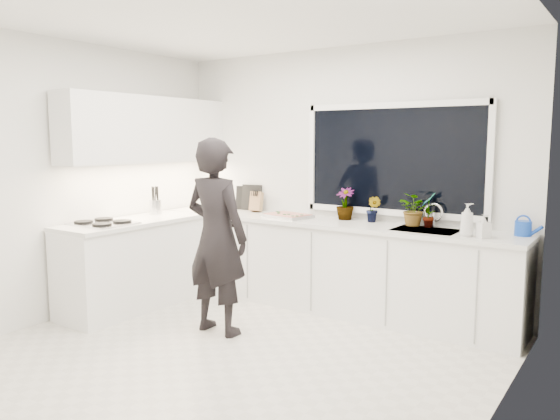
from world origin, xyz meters
The scene contains 25 objects.
floor centered at (0.00, 0.00, -0.01)m, with size 4.00×3.50×0.02m, color beige.
wall_back centered at (0.00, 1.76, 1.35)m, with size 4.00×0.02×2.70m, color white.
wall_left centered at (-2.01, 0.00, 1.35)m, with size 0.02×3.50×2.70m, color white.
wall_right centered at (2.01, 0.00, 1.35)m, with size 0.02×3.50×2.70m, color white.
ceiling centered at (0.00, 0.00, 2.71)m, with size 4.00×3.50×0.02m, color white.
window centered at (0.60, 1.73, 1.55)m, with size 1.80×0.02×1.00m, color black.
base_cabinets_back centered at (0.00, 1.45, 0.44)m, with size 3.92×0.58×0.88m, color white.
base_cabinets_left centered at (-1.67, 0.35, 0.44)m, with size 0.58×1.60×0.88m, color white.
countertop_back centered at (0.00, 1.44, 0.90)m, with size 3.94×0.62×0.04m, color silver.
countertop_left centered at (-1.67, 0.35, 0.90)m, with size 0.62×1.60×0.04m, color silver.
upper_cabinets centered at (-1.79, 0.70, 1.85)m, with size 0.34×2.10×0.70m, color white.
sink centered at (1.05, 1.45, 0.87)m, with size 0.58×0.42×0.14m, color silver.
faucet centered at (1.05, 1.65, 1.03)m, with size 0.03×0.03×0.22m, color silver.
stovetop centered at (-1.69, 0.00, 0.94)m, with size 0.56×0.48×0.03m, color black.
person centered at (-0.45, 0.26, 0.88)m, with size 0.64×0.42×1.76m, color black.
pizza_tray centered at (-0.45, 1.42, 0.94)m, with size 0.48×0.35×0.03m, color silver.
pizza centered at (-0.45, 1.42, 0.95)m, with size 0.43×0.31×0.01m, color red.
watering_can centered at (1.85, 1.61, 0.98)m, with size 0.14×0.14×0.13m, color #123EAE.
paper_towel_roll centered at (-1.66, 1.55, 1.05)m, with size 0.11×0.11×0.26m, color white.
knife_block centered at (-1.00, 1.59, 1.03)m, with size 0.13×0.10×0.22m, color #A37B4C.
utensil_crock centered at (-1.81, 0.80, 1.00)m, with size 0.13×0.13×0.16m, color #AAAAAF.
picture_frame_large centered at (-1.24, 1.69, 1.06)m, with size 0.22×0.02×0.28m, color black.
picture_frame_small centered at (-1.14, 1.69, 1.07)m, with size 0.25×0.02×0.30m, color black.
herb_plants centered at (0.67, 1.61, 1.08)m, with size 1.06×0.35×0.33m.
soap_bottles centered at (1.50, 1.30, 1.05)m, with size 0.28×0.16×0.29m.
Camera 1 is at (2.72, -3.40, 1.74)m, focal length 35.00 mm.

